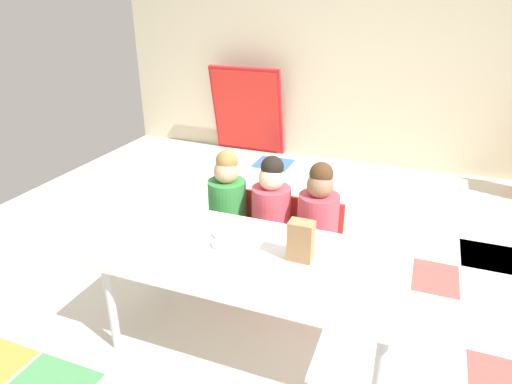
{
  "coord_description": "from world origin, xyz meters",
  "views": [
    {
      "loc": [
        0.72,
        -2.51,
        1.87
      ],
      "look_at": [
        -0.12,
        -0.35,
        0.84
      ],
      "focal_mm": 31.33,
      "sensor_mm": 36.0,
      "label": 1
    }
  ],
  "objects_px": {
    "donut_powdered_loose": "(220,243)",
    "seated_child_near_camera": "(228,201)",
    "seated_child_far_right": "(318,217)",
    "seated_child_middle_seat": "(272,209)",
    "paper_bag_brown": "(301,241)",
    "folded_activity_table": "(247,111)",
    "paper_plate_near_edge": "(222,237)",
    "donut_powdered_on_plate": "(221,234)",
    "craft_table": "(254,263)",
    "paper_plate_center_table": "(186,236)"
  },
  "relations": [
    {
      "from": "donut_powdered_loose",
      "to": "seated_child_near_camera",
      "type": "bearing_deg",
      "value": 110.93
    },
    {
      "from": "seated_child_near_camera",
      "to": "seated_child_far_right",
      "type": "distance_m",
      "value": 0.64
    },
    {
      "from": "seated_child_middle_seat",
      "to": "paper_bag_brown",
      "type": "bearing_deg",
      "value": -57.91
    },
    {
      "from": "folded_activity_table",
      "to": "donut_powdered_loose",
      "type": "height_order",
      "value": "folded_activity_table"
    },
    {
      "from": "seated_child_middle_seat",
      "to": "seated_child_far_right",
      "type": "height_order",
      "value": "same"
    },
    {
      "from": "paper_plate_near_edge",
      "to": "seated_child_middle_seat",
      "type": "bearing_deg",
      "value": 76.56
    },
    {
      "from": "donut_powdered_on_plate",
      "to": "donut_powdered_loose",
      "type": "distance_m",
      "value": 0.09
    },
    {
      "from": "craft_table",
      "to": "donut_powdered_loose",
      "type": "distance_m",
      "value": 0.22
    },
    {
      "from": "seated_child_near_camera",
      "to": "seated_child_middle_seat",
      "type": "relative_size",
      "value": 1.0
    },
    {
      "from": "paper_plate_center_table",
      "to": "donut_powdered_on_plate",
      "type": "bearing_deg",
      "value": 19.95
    },
    {
      "from": "paper_plate_near_edge",
      "to": "craft_table",
      "type": "bearing_deg",
      "value": -23.31
    },
    {
      "from": "craft_table",
      "to": "seated_child_middle_seat",
      "type": "distance_m",
      "value": 0.63
    },
    {
      "from": "seated_child_far_right",
      "to": "folded_activity_table",
      "type": "relative_size",
      "value": 0.84
    },
    {
      "from": "seated_child_middle_seat",
      "to": "paper_plate_near_edge",
      "type": "bearing_deg",
      "value": -103.44
    },
    {
      "from": "folded_activity_table",
      "to": "donut_powdered_on_plate",
      "type": "height_order",
      "value": "folded_activity_table"
    },
    {
      "from": "seated_child_far_right",
      "to": "donut_powdered_on_plate",
      "type": "height_order",
      "value": "seated_child_far_right"
    },
    {
      "from": "paper_plate_center_table",
      "to": "donut_powdered_loose",
      "type": "distance_m",
      "value": 0.23
    },
    {
      "from": "seated_child_near_camera",
      "to": "donut_powdered_loose",
      "type": "xyz_separation_m",
      "value": [
        0.23,
        -0.6,
        0.05
      ]
    },
    {
      "from": "craft_table",
      "to": "paper_plate_center_table",
      "type": "bearing_deg",
      "value": 175.55
    },
    {
      "from": "seated_child_far_right",
      "to": "paper_plate_near_edge",
      "type": "xyz_separation_m",
      "value": [
        -0.44,
        -0.52,
        0.04
      ]
    },
    {
      "from": "seated_child_far_right",
      "to": "paper_plate_center_table",
      "type": "height_order",
      "value": "seated_child_far_right"
    },
    {
      "from": "paper_plate_near_edge",
      "to": "seated_child_far_right",
      "type": "bearing_deg",
      "value": 49.35
    },
    {
      "from": "folded_activity_table",
      "to": "paper_plate_near_edge",
      "type": "bearing_deg",
      "value": -70.44
    },
    {
      "from": "folded_activity_table",
      "to": "donut_powdered_loose",
      "type": "xyz_separation_m",
      "value": [
        1.11,
        -3.1,
        0.06
      ]
    },
    {
      "from": "craft_table",
      "to": "seated_child_middle_seat",
      "type": "xyz_separation_m",
      "value": [
        -0.12,
        0.62,
        0.02
      ]
    },
    {
      "from": "craft_table",
      "to": "donut_powdered_on_plate",
      "type": "xyz_separation_m",
      "value": [
        -0.24,
        0.1,
        0.07
      ]
    },
    {
      "from": "donut_powdered_on_plate",
      "to": "seated_child_middle_seat",
      "type": "bearing_deg",
      "value": 76.56
    },
    {
      "from": "seated_child_far_right",
      "to": "paper_plate_center_table",
      "type": "xyz_separation_m",
      "value": [
        -0.64,
        -0.59,
        0.04
      ]
    },
    {
      "from": "paper_bag_brown",
      "to": "donut_powdered_loose",
      "type": "bearing_deg",
      "value": -176.76
    },
    {
      "from": "seated_child_far_right",
      "to": "paper_plate_near_edge",
      "type": "bearing_deg",
      "value": -130.65
    },
    {
      "from": "craft_table",
      "to": "seated_child_near_camera",
      "type": "distance_m",
      "value": 0.76
    },
    {
      "from": "craft_table",
      "to": "seated_child_far_right",
      "type": "relative_size",
      "value": 1.75
    },
    {
      "from": "seated_child_near_camera",
      "to": "donut_powdered_on_plate",
      "type": "height_order",
      "value": "seated_child_near_camera"
    },
    {
      "from": "seated_child_near_camera",
      "to": "paper_plate_near_edge",
      "type": "bearing_deg",
      "value": -69.16
    },
    {
      "from": "paper_plate_center_table",
      "to": "folded_activity_table",
      "type": "bearing_deg",
      "value": 105.85
    },
    {
      "from": "paper_bag_brown",
      "to": "craft_table",
      "type": "bearing_deg",
      "value": -168.75
    },
    {
      "from": "seated_child_middle_seat",
      "to": "donut_powdered_on_plate",
      "type": "height_order",
      "value": "seated_child_middle_seat"
    },
    {
      "from": "seated_child_middle_seat",
      "to": "seated_child_far_right",
      "type": "relative_size",
      "value": 1.0
    },
    {
      "from": "paper_bag_brown",
      "to": "donut_powdered_on_plate",
      "type": "relative_size",
      "value": 2.16
    },
    {
      "from": "craft_table",
      "to": "paper_plate_near_edge",
      "type": "bearing_deg",
      "value": 156.69
    },
    {
      "from": "paper_plate_near_edge",
      "to": "paper_plate_center_table",
      "type": "bearing_deg",
      "value": -160.05
    },
    {
      "from": "donut_powdered_loose",
      "to": "craft_table",
      "type": "bearing_deg",
      "value": -6.01
    },
    {
      "from": "seated_child_far_right",
      "to": "donut_powdered_loose",
      "type": "bearing_deg",
      "value": -124.44
    },
    {
      "from": "seated_child_near_camera",
      "to": "paper_plate_center_table",
      "type": "height_order",
      "value": "seated_child_near_camera"
    },
    {
      "from": "craft_table",
      "to": "donut_powdered_on_plate",
      "type": "bearing_deg",
      "value": 156.69
    },
    {
      "from": "seated_child_middle_seat",
      "to": "donut_powdered_on_plate",
      "type": "bearing_deg",
      "value": -103.44
    },
    {
      "from": "paper_bag_brown",
      "to": "paper_plate_center_table",
      "type": "height_order",
      "value": "paper_bag_brown"
    },
    {
      "from": "paper_plate_center_table",
      "to": "craft_table",
      "type": "bearing_deg",
      "value": -4.45
    },
    {
      "from": "seated_child_near_camera",
      "to": "seated_child_far_right",
      "type": "bearing_deg",
      "value": 0.0
    },
    {
      "from": "craft_table",
      "to": "folded_activity_table",
      "type": "relative_size",
      "value": 1.47
    }
  ]
}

